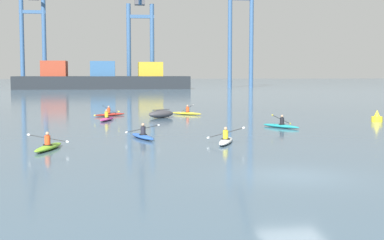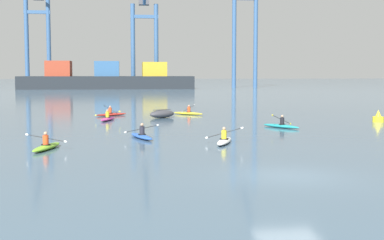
{
  "view_description": "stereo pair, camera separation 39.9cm",
  "coord_description": "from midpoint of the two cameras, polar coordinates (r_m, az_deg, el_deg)",
  "views": [
    {
      "loc": [
        -6.69,
        -20.2,
        3.95
      ],
      "look_at": [
        -1.43,
        18.75,
        0.6
      ],
      "focal_mm": 51.01,
      "sensor_mm": 36.0,
      "label": 1
    },
    {
      "loc": [
        -6.3,
        -20.25,
        3.95
      ],
      "look_at": [
        -1.43,
        18.75,
        0.6
      ],
      "focal_mm": 51.01,
      "sensor_mm": 36.0,
      "label": 2
    }
  ],
  "objects": [
    {
      "name": "kayak_yellow",
      "position": [
        52.5,
        -0.19,
        0.75
      ],
      "size": [
        2.9,
        2.75,
        0.98
      ],
      "color": "yellow",
      "rests_on": "ground"
    },
    {
      "name": "gantry_crane_east_mid",
      "position": [
        156.93,
        5.67,
        10.51
      ],
      "size": [
        7.41,
        16.49,
        39.6
      ],
      "color": "#335684",
      "rests_on": "ground"
    },
    {
      "name": "capsized_dinghy",
      "position": [
        48.76,
        -2.91,
        0.63
      ],
      "size": [
        2.77,
        2.36,
        0.76
      ],
      "color": "#38383D",
      "rests_on": "ground"
    },
    {
      "name": "kayak_magenta",
      "position": [
        46.49,
        -8.55,
        0.16
      ],
      "size": [
        2.19,
        3.44,
        0.95
      ],
      "color": "#C13384",
      "rests_on": "ground"
    },
    {
      "name": "kayak_blue",
      "position": [
        33.34,
        -4.95,
        -1.65
      ],
      "size": [
        2.17,
        3.42,
        0.95
      ],
      "color": "#2856B2",
      "rests_on": "ground"
    },
    {
      "name": "kayak_red",
      "position": [
        51.56,
        -8.25,
        0.62
      ],
      "size": [
        3.11,
        2.47,
        0.98
      ],
      "color": "red",
      "rests_on": "ground"
    },
    {
      "name": "container_barge",
      "position": [
        142.62,
        -8.81,
        4.25
      ],
      "size": [
        44.35,
        9.4,
        7.18
      ],
      "color": "#1E2328",
      "rests_on": "ground"
    },
    {
      "name": "channel_buoy",
      "position": [
        47.03,
        19.12,
        0.22
      ],
      "size": [
        0.9,
        0.9,
        1.0
      ],
      "color": "yellow",
      "rests_on": "ground"
    },
    {
      "name": "gantry_crane_west_mid",
      "position": [
        151.28,
        -4.91,
        9.38
      ],
      "size": [
        7.57,
        15.46,
        33.04
      ],
      "color": "#335684",
      "rests_on": "ground"
    },
    {
      "name": "kayak_lime",
      "position": [
        29.37,
        -14.6,
        -2.68
      ],
      "size": [
        2.21,
        3.44,
        0.95
      ],
      "color": "#7ABC2D",
      "rests_on": "ground"
    },
    {
      "name": "kayak_teal",
      "position": [
        40.33,
        9.59,
        -0.57
      ],
      "size": [
        2.32,
        3.2,
        1.06
      ],
      "color": "teal",
      "rests_on": "ground"
    },
    {
      "name": "gantry_crane_west",
      "position": [
        159.28,
        -15.82,
        9.26
      ],
      "size": [
        7.18,
        17.24,
        31.93
      ],
      "color": "#335684",
      "rests_on": "ground"
    },
    {
      "name": "kayak_white",
      "position": [
        30.95,
        3.76,
        -2.15
      ],
      "size": [
        2.1,
        3.41,
        0.99
      ],
      "color": "silver",
      "rests_on": "ground"
    },
    {
      "name": "ground_plane",
      "position": [
        21.61,
        10.56,
        -5.75
      ],
      "size": [
        800.0,
        800.0,
        0.0
      ],
      "primitive_type": "plane",
      "color": "#425B70"
    }
  ]
}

